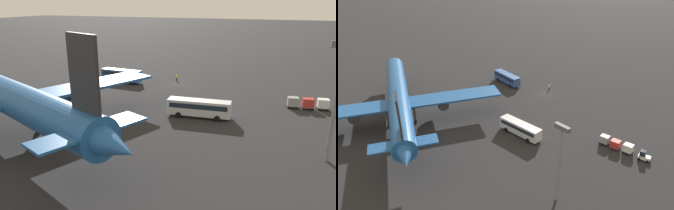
% 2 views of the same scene
% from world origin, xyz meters
% --- Properties ---
extents(ground_plane, '(600.00, 600.00, 0.00)m').
position_xyz_m(ground_plane, '(0.00, 0.00, 0.00)').
color(ground_plane, '#232326').
extents(airplane, '(53.92, 47.68, 16.42)m').
position_xyz_m(airplane, '(12.40, 38.95, 6.17)').
color(airplane, '#1E5193').
rests_on(airplane, ground).
extents(shuttle_bus_near, '(10.49, 3.45, 3.11)m').
position_xyz_m(shuttle_bus_near, '(13.49, 3.17, 1.87)').
color(shuttle_bus_near, '#2D5199').
rests_on(shuttle_bus_near, ground).
extents(shuttle_bus_far, '(10.98, 3.58, 3.07)m').
position_xyz_m(shuttle_bus_far, '(-11.50, 21.07, 1.85)').
color(shuttle_bus_far, silver).
rests_on(shuttle_bus_far, ground).
extents(worker_person, '(0.38, 0.38, 1.74)m').
position_xyz_m(worker_person, '(1.17, -2.93, 0.87)').
color(worker_person, '#1E1E2D').
rests_on(worker_person, ground).
extents(cargo_cart_white, '(2.22, 1.96, 2.06)m').
position_xyz_m(cargo_cart_white, '(-31.77, 8.97, 1.19)').
color(cargo_cart_white, '#38383D').
rests_on(cargo_cart_white, ground).
extents(cargo_cart_red, '(2.22, 1.96, 2.06)m').
position_xyz_m(cargo_cart_red, '(-29.16, 9.60, 1.19)').
color(cargo_cart_red, '#38383D').
rests_on(cargo_cart_red, ground).
extents(cargo_cart_grey, '(2.22, 1.96, 2.06)m').
position_xyz_m(cargo_cart_grey, '(-26.55, 9.72, 1.19)').
color(cargo_cart_grey, '#38383D').
rests_on(cargo_cart_grey, ground).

